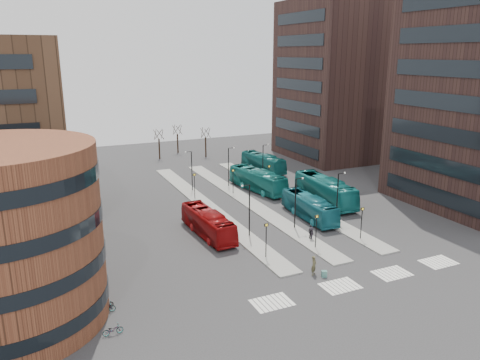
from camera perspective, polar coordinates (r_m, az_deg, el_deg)
name	(u,v)px	position (r m, az deg, el deg)	size (l,w,h in m)	color
ground	(379,304)	(42.07, 16.57, -14.34)	(160.00, 160.00, 0.00)	#2A2A2C
island_left	(207,206)	(64.03, -4.00, -3.23)	(2.50, 45.00, 0.15)	gray
island_mid	(247,201)	(66.25, 0.86, -2.55)	(2.50, 45.00, 0.15)	gray
island_right	(284,196)	(68.92, 5.38, -1.91)	(2.50, 45.00, 0.15)	gray
suitcase	(324,274)	(45.36, 10.22, -11.21)	(0.49, 0.39, 0.61)	navy
red_bus	(208,223)	(53.90, -3.94, -5.26)	(2.48, 10.60, 2.95)	maroon
teal_bus_a	(309,207)	(59.90, 8.43, -3.27)	(2.46, 10.53, 2.93)	#166471
teal_bus_b	(258,180)	(71.05, 2.17, -0.01)	(2.76, 11.78, 3.28)	#156D69
teal_bus_c	(325,190)	(66.55, 10.32, -1.20)	(2.97, 12.68, 3.53)	#166E6E
teal_bus_d	(263,162)	(83.15, 2.84, 2.15)	(2.54, 10.86, 3.03)	#125C5B
traveller	(314,265)	(45.38, 9.00, -10.24)	(0.69, 0.45, 1.88)	#4D492E
commuter_a	(219,233)	(52.90, -2.64, -6.41)	(0.79, 0.61, 1.62)	black
commuter_b	(311,232)	(53.45, 8.63, -6.33)	(0.97, 0.41, 1.66)	black
commuter_c	(311,234)	(53.24, 8.68, -6.49)	(0.99, 0.57, 1.54)	black
bicycle_near	(113,330)	(37.75, -15.25, -17.21)	(0.54, 1.54, 0.81)	gray
bicycle_mid	(105,305)	(40.97, -16.18, -14.42)	(0.43, 1.52, 0.91)	gray
bicycle_far	(105,307)	(40.68, -16.10, -14.71)	(0.56, 1.60, 0.84)	gray
crosswalk_stripes	(365,280)	(45.74, 14.95, -11.69)	(22.35, 2.40, 0.01)	silver
tower_far	(341,81)	(95.96, 12.27, 11.73)	(20.12, 20.00, 30.00)	#321F1C
sign_poles	(268,199)	(59.42, 3.41, -2.33)	(12.45, 22.12, 3.65)	black
lamp_posts	(258,180)	(63.80, 2.16, 0.02)	(14.04, 20.24, 6.12)	black
bare_trees	(181,143)	(95.47, -7.22, 4.51)	(10.97, 8.14, 5.90)	black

